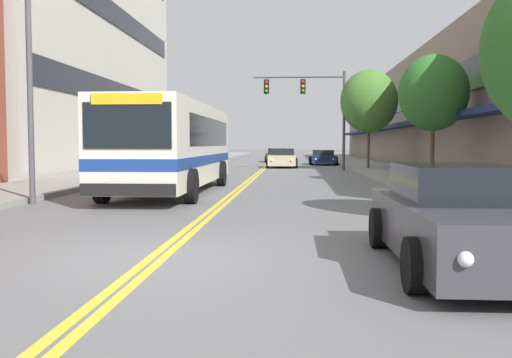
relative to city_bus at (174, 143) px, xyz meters
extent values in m
plane|color=slate|center=(2.17, 25.59, -1.71)|extent=(240.00, 240.00, 0.00)
cube|color=gray|center=(-5.28, 25.59, -1.63)|extent=(3.91, 106.00, 0.16)
cube|color=gray|center=(9.62, 25.59, -1.63)|extent=(3.91, 106.00, 0.16)
cube|color=yellow|center=(2.07, 25.59, -1.71)|extent=(0.14, 106.00, 0.01)
cube|color=yellow|center=(2.27, 25.59, -1.71)|extent=(0.14, 106.00, 0.01)
cube|color=black|center=(-7.45, 18.07, 3.33)|extent=(0.08, 26.20, 1.40)
cube|color=black|center=(-7.45, 18.07, 8.37)|extent=(0.08, 26.20, 1.40)
cube|color=gray|center=(15.83, 25.59, 2.07)|extent=(8.00, 68.00, 7.57)
cube|color=navy|center=(11.28, 25.59, 1.19)|extent=(1.10, 61.20, 0.24)
cube|color=black|center=(11.79, 25.59, 2.98)|extent=(0.08, 61.20, 1.40)
cube|color=silver|center=(0.00, -0.10, -0.03)|extent=(2.52, 11.05, 2.67)
cube|color=navy|center=(0.00, -0.10, -0.56)|extent=(2.54, 11.07, 0.32)
cube|color=black|center=(0.00, 0.46, 0.40)|extent=(2.55, 8.62, 0.96)
cube|color=black|center=(0.00, -5.64, 0.45)|extent=(2.27, 0.04, 1.17)
cube|color=yellow|center=(0.00, -5.65, 1.12)|extent=(1.82, 0.06, 0.28)
cube|color=black|center=(0.00, -5.66, -1.18)|extent=(2.47, 0.08, 0.32)
cylinder|color=black|center=(-1.29, -3.85, -1.21)|extent=(0.30, 1.00, 1.00)
cylinder|color=black|center=(1.29, -3.85, -1.21)|extent=(0.30, 1.00, 1.00)
cylinder|color=black|center=(-1.29, 2.94, -1.21)|extent=(0.30, 1.00, 1.00)
cylinder|color=black|center=(1.29, 2.94, -1.21)|extent=(0.30, 1.00, 1.00)
cube|color=black|center=(-2.12, 15.48, -1.24)|extent=(1.86, 4.17, 0.58)
cube|color=black|center=(-2.12, 15.65, -0.72)|extent=(1.60, 1.83, 0.46)
cylinder|color=black|center=(-3.07, 14.19, -1.39)|extent=(0.22, 0.65, 0.65)
cylinder|color=black|center=(-1.17, 14.19, -1.39)|extent=(0.22, 0.65, 0.65)
cylinder|color=black|center=(-3.07, 16.77, -1.39)|extent=(0.22, 0.65, 0.65)
cylinder|color=black|center=(-1.17, 16.77, -1.39)|extent=(0.22, 0.65, 0.65)
sphere|color=silver|center=(-2.77, 13.38, -1.22)|extent=(0.16, 0.16, 0.16)
sphere|color=silver|center=(-1.47, 13.38, -1.22)|extent=(0.16, 0.16, 0.16)
cube|color=red|center=(-2.79, 17.58, -1.22)|extent=(0.18, 0.04, 0.10)
cube|color=red|center=(-1.45, 17.58, -1.22)|extent=(0.18, 0.04, 0.10)
cube|color=#38383D|center=(6.50, -11.86, -1.16)|extent=(1.79, 4.64, 0.73)
cube|color=black|center=(6.50, -11.68, -0.55)|extent=(1.54, 2.04, 0.50)
cylinder|color=black|center=(5.58, -13.30, -1.38)|extent=(0.22, 0.65, 0.65)
cylinder|color=black|center=(5.58, -10.42, -1.38)|extent=(0.22, 0.65, 0.65)
cylinder|color=black|center=(7.42, -10.42, -1.38)|extent=(0.22, 0.65, 0.65)
sphere|color=silver|center=(5.88, -14.20, -1.13)|extent=(0.16, 0.16, 0.16)
cube|color=red|center=(5.86, -9.53, -1.13)|extent=(0.18, 0.04, 0.10)
cube|color=red|center=(7.15, -9.53, -1.13)|extent=(0.18, 0.04, 0.10)
cube|color=#19234C|center=(6.53, 26.41, -1.23)|extent=(1.93, 4.65, 0.59)
cube|color=black|center=(6.53, 26.59, -0.73)|extent=(1.66, 2.05, 0.41)
cylinder|color=black|center=(5.55, 24.96, -1.38)|extent=(0.22, 0.66, 0.66)
cylinder|color=black|center=(7.52, 24.96, -1.38)|extent=(0.22, 0.66, 0.66)
cylinder|color=black|center=(5.55, 27.85, -1.38)|extent=(0.22, 0.66, 0.66)
cylinder|color=black|center=(7.52, 27.85, -1.38)|extent=(0.22, 0.66, 0.66)
sphere|color=silver|center=(5.86, 24.06, -1.20)|extent=(0.16, 0.16, 0.16)
sphere|color=silver|center=(7.21, 24.06, -1.20)|extent=(0.16, 0.16, 0.16)
cube|color=red|center=(5.84, 28.74, -1.20)|extent=(0.18, 0.04, 0.10)
cube|color=red|center=(7.23, 28.74, -1.20)|extent=(0.18, 0.04, 0.10)
cube|color=#BCAD89|center=(3.37, 20.64, -1.18)|extent=(1.90, 4.09, 0.71)
cube|color=black|center=(3.37, 20.80, -0.59)|extent=(1.63, 1.80, 0.46)
cylinder|color=black|center=(2.40, 19.37, -1.39)|extent=(0.22, 0.64, 0.64)
cylinder|color=black|center=(4.34, 19.37, -1.39)|extent=(0.22, 0.64, 0.64)
cylinder|color=black|center=(2.40, 21.91, -1.39)|extent=(0.22, 0.64, 0.64)
cylinder|color=black|center=(4.34, 21.91, -1.39)|extent=(0.22, 0.64, 0.64)
sphere|color=silver|center=(2.71, 18.57, -1.14)|extent=(0.16, 0.16, 0.16)
sphere|color=silver|center=(4.04, 18.57, -1.14)|extent=(0.16, 0.16, 0.16)
cube|color=red|center=(2.69, 22.70, -1.14)|extent=(0.18, 0.04, 0.10)
cube|color=red|center=(4.06, 22.70, -1.14)|extent=(0.18, 0.04, 0.10)
cube|color=#232328|center=(2.67, 32.95, -1.21)|extent=(1.94, 4.47, 0.65)
cube|color=black|center=(2.67, 33.12, -0.66)|extent=(1.67, 1.97, 0.45)
cylinder|color=black|center=(1.68, 31.56, -1.40)|extent=(0.22, 0.62, 0.62)
cylinder|color=black|center=(3.67, 31.56, -1.40)|extent=(0.22, 0.62, 0.62)
cylinder|color=black|center=(1.68, 34.33, -1.40)|extent=(0.22, 0.62, 0.62)
cylinder|color=black|center=(3.67, 34.33, -1.40)|extent=(0.22, 0.62, 0.62)
sphere|color=silver|center=(1.99, 30.69, -1.18)|extent=(0.16, 0.16, 0.16)
sphere|color=silver|center=(3.35, 30.69, -1.18)|extent=(0.16, 0.16, 0.16)
cube|color=red|center=(1.97, 35.19, -1.18)|extent=(0.18, 0.04, 0.10)
cube|color=red|center=(3.37, 35.19, -1.18)|extent=(0.18, 0.04, 0.10)
cylinder|color=#47474C|center=(7.37, 16.90, 1.43)|extent=(0.18, 0.18, 6.28)
cylinder|color=#47474C|center=(4.46, 16.90, 4.22)|extent=(5.82, 0.11, 0.11)
cube|color=black|center=(4.75, 16.90, 3.62)|extent=(0.34, 0.26, 0.92)
sphere|color=red|center=(4.75, 16.74, 3.90)|extent=(0.18, 0.18, 0.18)
sphere|color=yellow|center=(4.75, 16.74, 3.62)|extent=(0.18, 0.18, 0.18)
sphere|color=green|center=(4.75, 16.74, 3.34)|extent=(0.18, 0.18, 0.18)
cylinder|color=black|center=(4.75, 16.90, 4.15)|extent=(0.02, 0.02, 0.14)
cube|color=black|center=(2.42, 16.90, 3.62)|extent=(0.34, 0.26, 0.92)
sphere|color=red|center=(2.42, 16.74, 3.90)|extent=(0.18, 0.18, 0.18)
sphere|color=yellow|center=(2.42, 16.74, 3.62)|extent=(0.18, 0.18, 0.18)
sphere|color=green|center=(2.42, 16.74, 3.34)|extent=(0.18, 0.18, 0.18)
cylinder|color=black|center=(2.42, 16.90, 4.15)|extent=(0.02, 0.02, 0.14)
cylinder|color=#47474C|center=(-3.13, -4.31, 1.83)|extent=(0.16, 0.16, 7.09)
cylinder|color=brown|center=(9.98, 4.48, -0.33)|extent=(0.17, 0.17, 2.43)
ellipsoid|color=#2D6B28|center=(9.98, 4.48, 2.10)|extent=(2.88, 2.88, 3.17)
cylinder|color=brown|center=(8.94, 16.97, -0.20)|extent=(0.17, 0.17, 2.69)
ellipsoid|color=#42752D|center=(8.94, 16.97, 2.68)|extent=(3.62, 3.62, 3.98)
cylinder|color=red|center=(8.12, -3.67, -1.24)|extent=(0.23, 0.23, 0.62)
sphere|color=red|center=(8.12, -3.67, -0.87)|extent=(0.21, 0.21, 0.21)
cylinder|color=red|center=(7.96, -3.67, -1.17)|extent=(0.08, 0.10, 0.10)
camera|label=1|loc=(4.21, -19.80, 0.00)|focal=40.00mm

